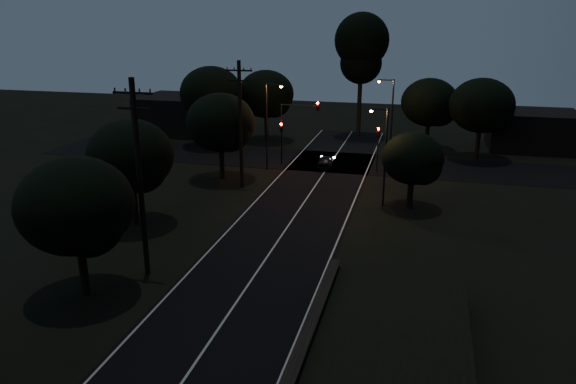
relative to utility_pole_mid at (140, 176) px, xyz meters
The scene contains 21 objects.
road_surface 18.13m from the utility_pole_mid, 69.58° to the left, with size 60.00×70.00×0.03m.
utility_pole_mid is the anchor object (origin of this frame).
utility_pole_far 17.00m from the utility_pole_mid, 90.00° to the left, with size 2.20×0.30×10.50m.
tree_left_b 3.72m from the utility_pole_mid, 119.91° to the right, with size 5.83×5.83×7.42m.
tree_left_c 8.17m from the utility_pole_mid, 121.96° to the left, with size 5.85×5.85×7.38m.
tree_left_d 19.04m from the utility_pole_mid, 96.91° to the left, with size 5.97×5.97×7.57m.
tree_far_nw 34.99m from the utility_pole_mid, 94.55° to the left, with size 6.29×6.29×7.96m.
tree_far_w 31.82m from the utility_pole_mid, 104.11° to the left, with size 6.78×6.78×8.64m.
tree_far_ne 38.06m from the utility_pole_mid, 66.44° to the left, with size 5.97×5.97×7.55m.
tree_far_e 37.75m from the utility_pole_mid, 57.60° to the left, with size 6.33×6.33×8.03m.
tree_right_a 20.66m from the utility_pole_mid, 46.47° to the left, with size 4.56×4.56×5.80m.
tall_pine 40.85m from the utility_pole_mid, 80.07° to the left, with size 6.24×6.24×14.17m.
building_left 39.72m from the utility_pole_mid, 110.73° to the left, with size 10.00×8.00×4.40m, color black.
building_right 46.19m from the utility_pole_mid, 55.62° to the left, with size 9.00×7.00×4.00m, color black.
signal_left 25.19m from the utility_pole_mid, 86.79° to the left, with size 0.28×0.35×4.10m.
signal_right 27.30m from the utility_pole_mid, 67.01° to the left, with size 0.28×0.35×4.10m.
signal_mast 25.22m from the utility_pole_mid, 82.96° to the left, with size 3.70×0.35×6.25m.
streetlight_a 23.04m from the utility_pole_mid, 88.27° to the left, with size 1.66×0.26×8.00m.
streetlight_b 31.15m from the utility_pole_mid, 68.70° to the left, with size 1.66×0.26×8.00m.
streetlight_c 19.15m from the utility_pole_mid, 51.74° to the left, with size 1.46×0.26×7.50m.
car 25.99m from the utility_pole_mid, 76.85° to the left, with size 1.38×3.44×1.17m, color black.
Camera 1 is at (8.70, -11.17, 14.21)m, focal length 35.00 mm.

